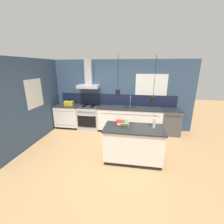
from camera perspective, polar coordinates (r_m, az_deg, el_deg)
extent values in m
plane|color=#A87F51|center=(4.36, -1.88, -15.71)|extent=(16.00, 16.00, 0.00)
cube|color=#354C6B|center=(5.77, 1.90, 6.47)|extent=(5.60, 0.06, 2.60)
cube|color=#141C38|center=(5.77, 1.83, 4.68)|extent=(4.42, 0.02, 0.43)
cube|color=white|center=(5.65, 14.67, 8.99)|extent=(1.12, 0.01, 0.96)
cube|color=black|center=(5.66, 14.66, 9.00)|extent=(1.04, 0.01, 0.88)
cube|color=#B5B5BA|center=(5.69, -8.94, 9.59)|extent=(0.80, 0.46, 0.12)
cube|color=#B5B5BA|center=(5.74, -8.90, 14.77)|extent=(0.26, 0.20, 0.90)
cylinder|color=black|center=(3.44, 2.31, 14.78)|extent=(0.01, 0.01, 0.75)
cylinder|color=black|center=(3.49, 2.23, 7.46)|extent=(0.11, 0.11, 0.14)
sphere|color=#F9D18C|center=(3.49, 2.23, 7.46)|extent=(0.06, 0.06, 0.06)
cylinder|color=black|center=(3.51, 16.02, 13.00)|extent=(0.01, 0.01, 0.90)
cylinder|color=black|center=(3.58, 15.35, 4.70)|extent=(0.11, 0.11, 0.14)
sphere|color=#F9D18C|center=(3.58, 15.35, 4.70)|extent=(0.06, 0.06, 0.06)
cube|color=#354C6B|center=(5.44, -26.54, 4.00)|extent=(0.06, 3.80, 2.60)
cube|color=white|center=(5.25, -27.44, 6.27)|extent=(0.01, 0.76, 0.88)
cube|color=black|center=(5.25, -27.51, 6.27)|extent=(0.01, 0.68, 0.80)
cube|color=black|center=(6.37, -15.89, -4.95)|extent=(0.89, 0.56, 0.09)
cube|color=white|center=(6.20, -16.33, -1.27)|extent=(0.92, 0.62, 0.79)
cube|color=gray|center=(5.85, -17.85, 0.34)|extent=(0.81, 0.01, 0.01)
cube|color=gray|center=(6.02, -17.37, -4.68)|extent=(0.81, 0.01, 0.01)
cube|color=#232626|center=(6.08, -16.65, 2.40)|extent=(0.94, 0.64, 0.03)
cube|color=black|center=(5.80, 6.50, -6.57)|extent=(2.22, 0.56, 0.09)
cube|color=white|center=(5.61, 6.63, -2.58)|extent=(2.29, 0.62, 0.79)
cube|color=gray|center=(5.23, 6.56, -0.88)|extent=(2.02, 0.01, 0.01)
cube|color=gray|center=(5.42, 6.36, -6.42)|extent=(2.02, 0.01, 0.01)
cube|color=#232626|center=(5.49, 6.78, 1.46)|extent=(2.31, 0.64, 0.03)
cube|color=#262628|center=(5.53, 6.81, 1.70)|extent=(0.48, 0.34, 0.01)
cylinder|color=#B5B5BA|center=(5.61, 6.94, 4.00)|extent=(0.02, 0.02, 0.39)
sphere|color=#B5B5BA|center=(5.57, 7.02, 5.95)|extent=(0.03, 0.03, 0.03)
cylinder|color=#B5B5BA|center=(5.52, 6.98, 5.63)|extent=(0.02, 0.12, 0.02)
cube|color=#B5B5BA|center=(5.90, -8.64, -2.20)|extent=(0.81, 0.62, 0.87)
cube|color=black|center=(5.62, -9.61, -3.59)|extent=(0.69, 0.02, 0.44)
cylinder|color=#B5B5BA|center=(5.53, -9.80, -1.44)|extent=(0.61, 0.02, 0.02)
cube|color=#B5B5BA|center=(5.49, -9.84, 0.50)|extent=(0.69, 0.02, 0.07)
cube|color=#2D2D30|center=(5.76, -8.84, 2.07)|extent=(0.81, 0.60, 0.04)
cylinder|color=black|center=(5.91, -10.02, 2.57)|extent=(0.17, 0.17, 0.00)
cylinder|color=black|center=(5.81, -7.01, 2.46)|extent=(0.17, 0.17, 0.00)
cylinder|color=black|center=(5.71, -10.73, 2.03)|extent=(0.17, 0.17, 0.00)
cylinder|color=black|center=(5.61, -7.62, 1.91)|extent=(0.17, 0.17, 0.00)
cube|color=#4C4C51|center=(5.76, 21.35, -3.58)|extent=(0.63, 0.62, 0.89)
cube|color=black|center=(5.63, 21.85, 0.76)|extent=(0.63, 0.62, 0.02)
cylinder|color=#4C4C51|center=(5.34, 22.47, -1.05)|extent=(0.47, 0.02, 0.02)
cube|color=black|center=(4.16, 7.81, -16.96)|extent=(1.37, 0.68, 0.09)
cube|color=white|center=(3.93, 8.08, -11.64)|extent=(1.43, 0.71, 0.79)
cube|color=#232626|center=(3.75, 8.34, -6.13)|extent=(1.48, 0.76, 0.03)
cylinder|color=silver|center=(3.79, 15.78, -4.09)|extent=(0.07, 0.07, 0.25)
cylinder|color=silver|center=(3.74, 15.97, -1.91)|extent=(0.03, 0.03, 0.06)
cylinder|color=#262628|center=(3.73, 16.01, -1.45)|extent=(0.03, 0.03, 0.01)
cube|color=olive|center=(3.85, 4.80, -4.89)|extent=(0.24, 0.27, 0.03)
cube|color=beige|center=(3.86, 4.61, -4.27)|extent=(0.23, 0.30, 0.04)
cube|color=#4C7F4C|center=(3.83, 4.72, -3.87)|extent=(0.24, 0.35, 0.03)
cube|color=red|center=(3.84, 3.08, -4.21)|extent=(0.23, 0.17, 0.12)
cube|color=white|center=(3.76, 2.93, -4.70)|extent=(0.14, 0.01, 0.06)
cube|color=gold|center=(6.03, -16.06, 3.25)|extent=(0.34, 0.18, 0.16)
cylinder|color=black|center=(6.01, -16.14, 4.17)|extent=(0.20, 0.02, 0.02)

